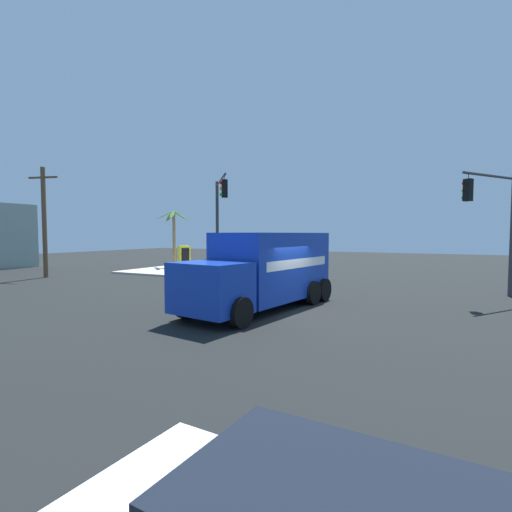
{
  "coord_description": "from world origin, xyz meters",
  "views": [
    {
      "loc": [
        -13.67,
        -5.54,
        2.99
      ],
      "look_at": [
        -0.59,
        1.18,
        2.14
      ],
      "focal_mm": 26.78,
      "sensor_mm": 36.0,
      "label": 1
    }
  ],
  "objects_px": {
    "vending_machine_red": "(184,257)",
    "utility_pole": "(44,221)",
    "palm_tree_far": "(174,229)",
    "traffic_light_primary": "(498,216)",
    "traffic_light_secondary": "(219,213)",
    "delivery_truck": "(265,270)"
  },
  "relations": [
    {
      "from": "palm_tree_far",
      "to": "vending_machine_red",
      "type": "bearing_deg",
      "value": -101.85
    },
    {
      "from": "vending_machine_red",
      "to": "palm_tree_far",
      "type": "xyz_separation_m",
      "value": [
        0.27,
        1.28,
        2.34
      ]
    },
    {
      "from": "traffic_light_secondary",
      "to": "palm_tree_far",
      "type": "height_order",
      "value": "traffic_light_secondary"
    },
    {
      "from": "vending_machine_red",
      "to": "palm_tree_far",
      "type": "height_order",
      "value": "palm_tree_far"
    },
    {
      "from": "delivery_truck",
      "to": "vending_machine_red",
      "type": "distance_m",
      "value": 18.43
    },
    {
      "from": "traffic_light_secondary",
      "to": "utility_pole",
      "type": "height_order",
      "value": "utility_pole"
    },
    {
      "from": "traffic_light_primary",
      "to": "palm_tree_far",
      "type": "distance_m",
      "value": 24.11
    },
    {
      "from": "traffic_light_primary",
      "to": "utility_pole",
      "type": "bearing_deg",
      "value": 98.73
    },
    {
      "from": "vending_machine_red",
      "to": "utility_pole",
      "type": "height_order",
      "value": "utility_pole"
    },
    {
      "from": "delivery_truck",
      "to": "traffic_light_primary",
      "type": "distance_m",
      "value": 11.26
    },
    {
      "from": "traffic_light_secondary",
      "to": "palm_tree_far",
      "type": "xyz_separation_m",
      "value": [
        6.63,
        8.95,
        -0.87
      ]
    },
    {
      "from": "traffic_light_secondary",
      "to": "vending_machine_red",
      "type": "height_order",
      "value": "traffic_light_secondary"
    },
    {
      "from": "traffic_light_secondary",
      "to": "vending_machine_red",
      "type": "distance_m",
      "value": 10.47
    },
    {
      "from": "delivery_truck",
      "to": "traffic_light_primary",
      "type": "bearing_deg",
      "value": -50.47
    },
    {
      "from": "delivery_truck",
      "to": "traffic_light_secondary",
      "type": "relative_size",
      "value": 1.26
    },
    {
      "from": "delivery_truck",
      "to": "palm_tree_far",
      "type": "height_order",
      "value": "palm_tree_far"
    },
    {
      "from": "vending_machine_red",
      "to": "utility_pole",
      "type": "distance_m",
      "value": 10.85
    },
    {
      "from": "traffic_light_secondary",
      "to": "utility_pole",
      "type": "relative_size",
      "value": 0.83
    },
    {
      "from": "traffic_light_primary",
      "to": "traffic_light_secondary",
      "type": "distance_m",
      "value": 14.54
    },
    {
      "from": "palm_tree_far",
      "to": "utility_pole",
      "type": "xyz_separation_m",
      "value": [
        -9.71,
        3.25,
        0.49
      ]
    },
    {
      "from": "traffic_light_primary",
      "to": "palm_tree_far",
      "type": "height_order",
      "value": "traffic_light_primary"
    },
    {
      "from": "utility_pole",
      "to": "traffic_light_primary",
      "type": "bearing_deg",
      "value": -81.27
    }
  ]
}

